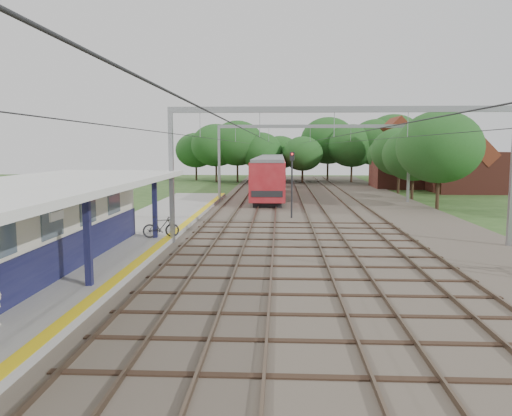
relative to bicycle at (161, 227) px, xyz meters
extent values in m
plane|color=#2D4C1E|center=(5.60, -15.00, -0.91)|extent=(160.00, 160.00, 0.00)
cube|color=#473D33|center=(9.60, 15.00, -0.86)|extent=(18.00, 90.00, 0.10)
cube|color=gray|center=(-1.90, -1.00, -0.73)|extent=(5.00, 52.00, 0.35)
cube|color=yellow|center=(0.35, -1.00, -0.55)|extent=(0.45, 52.00, 0.01)
cube|color=beige|center=(-3.30, -8.00, 1.14)|extent=(3.20, 18.00, 3.40)
cube|color=#13143D|center=(-1.68, -8.00, 0.14)|extent=(0.06, 18.00, 1.40)
cube|color=slate|center=(-1.67, -8.00, 1.64)|extent=(0.05, 16.00, 1.30)
cube|color=#13143D|center=(-0.30, -9.00, 1.04)|extent=(0.22, 0.22, 3.20)
cube|color=#13143D|center=(-0.30, 0.00, 1.04)|extent=(0.22, 0.22, 3.20)
cube|color=silver|center=(-2.20, -9.00, 2.76)|extent=(6.40, 20.00, 0.24)
cube|color=white|center=(-0.40, -11.00, 2.09)|extent=(0.06, 0.85, 0.26)
cube|color=brown|center=(1.38, 15.00, -0.73)|extent=(0.07, 88.00, 0.15)
cube|color=brown|center=(2.82, 15.00, -0.73)|extent=(0.07, 88.00, 0.15)
cube|color=brown|center=(4.38, 15.00, -0.73)|extent=(0.07, 88.00, 0.15)
cube|color=brown|center=(5.82, 15.00, -0.73)|extent=(0.07, 88.00, 0.15)
cube|color=brown|center=(8.08, 15.00, -0.73)|extent=(0.07, 88.00, 0.15)
cube|color=brown|center=(9.52, 15.00, -0.73)|extent=(0.07, 88.00, 0.15)
cube|color=brown|center=(11.68, 15.00, -0.73)|extent=(0.07, 88.00, 0.15)
cube|color=brown|center=(13.12, 15.00, -0.73)|extent=(0.07, 88.00, 0.15)
cube|color=gray|center=(0.60, 0.00, 2.59)|extent=(0.22, 0.22, 7.00)
cube|color=gray|center=(9.10, 0.00, 5.94)|extent=(17.00, 0.20, 0.30)
cube|color=gray|center=(0.60, 20.00, 2.59)|extent=(0.22, 0.22, 7.00)
cube|color=gray|center=(17.60, 20.00, 2.59)|extent=(0.22, 0.22, 7.00)
cube|color=gray|center=(9.10, 20.00, 5.94)|extent=(17.00, 0.20, 0.30)
cylinder|color=black|center=(2.10, 15.00, 4.59)|extent=(0.02, 88.00, 0.02)
cylinder|color=black|center=(5.10, 15.00, 4.59)|extent=(0.02, 88.00, 0.02)
cylinder|color=black|center=(8.80, 15.00, 4.59)|extent=(0.02, 88.00, 0.02)
cylinder|color=black|center=(12.40, 15.00, 4.59)|extent=(0.02, 88.00, 0.02)
cylinder|color=#382619|center=(-4.40, 46.00, 0.53)|extent=(0.28, 0.28, 2.88)
ellipsoid|color=#204C1B|center=(-4.40, 46.00, 4.05)|extent=(6.72, 6.72, 5.76)
cylinder|color=#382619|center=(1.60, 48.00, 0.35)|extent=(0.28, 0.28, 2.52)
ellipsoid|color=#204C1B|center=(1.60, 48.00, 3.43)|extent=(5.88, 5.88, 5.04)
cylinder|color=#382619|center=(7.60, 45.00, 0.71)|extent=(0.28, 0.28, 3.24)
ellipsoid|color=#204C1B|center=(7.60, 45.00, 4.67)|extent=(7.56, 7.56, 6.48)
cylinder|color=#382619|center=(13.60, 47.00, 0.44)|extent=(0.28, 0.28, 2.70)
ellipsoid|color=#204C1B|center=(13.60, 47.00, 3.74)|extent=(6.30, 6.30, 5.40)
cylinder|color=#382619|center=(20.10, 23.00, 0.35)|extent=(0.28, 0.28, 2.52)
ellipsoid|color=#204C1B|center=(20.10, 23.00, 3.43)|extent=(5.88, 5.88, 5.04)
cylinder|color=#382619|center=(20.60, 39.00, 0.53)|extent=(0.28, 0.28, 2.88)
ellipsoid|color=#204C1B|center=(20.60, 39.00, 4.05)|extent=(6.72, 6.72, 5.76)
cube|color=brown|center=(26.60, 31.00, 1.34)|extent=(7.00, 6.00, 4.50)
cube|color=maroon|center=(26.60, 31.00, 4.49)|extent=(4.99, 6.12, 4.99)
cube|color=brown|center=(21.60, 37.00, 1.59)|extent=(8.00, 6.00, 5.00)
cube|color=maroon|center=(21.60, 37.00, 4.99)|extent=(5.52, 6.12, 5.52)
imported|color=black|center=(0.00, 0.00, 0.00)|extent=(1.93, 0.99, 1.12)
cube|color=black|center=(5.10, 23.48, -0.59)|extent=(2.36, 16.83, 0.44)
cube|color=maroon|center=(5.10, 23.48, 1.25)|extent=(2.95, 18.29, 3.21)
cube|color=black|center=(5.10, 23.48, 1.58)|extent=(2.99, 16.83, 0.91)
cube|color=slate|center=(5.10, 23.48, 2.97)|extent=(2.71, 18.29, 0.28)
cube|color=black|center=(5.10, 42.37, -0.59)|extent=(2.36, 16.83, 0.44)
cube|color=maroon|center=(5.10, 42.37, 1.25)|extent=(2.95, 18.29, 3.21)
cube|color=black|center=(5.10, 42.37, 1.58)|extent=(2.99, 16.83, 0.91)
cube|color=slate|center=(5.10, 42.37, 2.97)|extent=(2.71, 18.29, 0.28)
cylinder|color=black|center=(6.95, 9.37, 1.23)|extent=(0.13, 0.13, 4.28)
cube|color=black|center=(6.95, 9.37, 3.47)|extent=(0.34, 0.22, 0.59)
sphere|color=red|center=(6.95, 9.27, 3.62)|extent=(0.15, 0.15, 0.15)
camera|label=1|loc=(6.13, -25.16, 4.08)|focal=35.00mm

